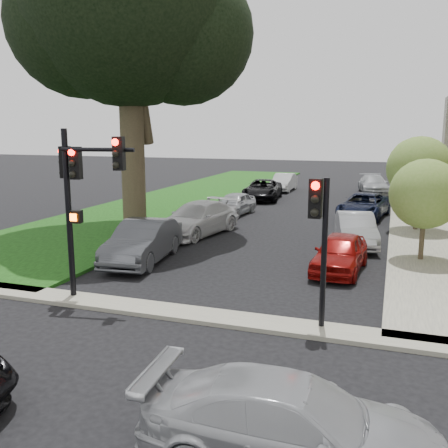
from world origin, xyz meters
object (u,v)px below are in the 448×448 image
(car_parked_8, at_px, (263,190))
(car_parked_1, at_px, (356,230))
(traffic_signal_secondary, at_px, (320,225))
(car_parked_2, at_px, (364,206))
(small_tree_a, at_px, (425,194))
(traffic_signal_main, at_px, (79,184))
(car_parked_4, at_px, (373,184))
(small_tree_b, at_px, (419,169))
(small_tree_c, at_px, (413,160))
(car_cross_far, at_px, (292,425))
(car_parked_6, at_px, (197,219))
(car_parked_5, at_px, (143,242))
(car_parked_9, at_px, (284,182))
(car_parked_0, at_px, (340,253))
(car_parked_7, at_px, (234,204))

(car_parked_8, bearing_deg, car_parked_1, -65.85)
(traffic_signal_secondary, distance_m, car_parked_2, 17.11)
(small_tree_a, xyz_separation_m, traffic_signal_main, (-9.61, -7.78, 0.85))
(car_parked_2, xyz_separation_m, car_parked_4, (0.04, 11.51, 0.02))
(small_tree_b, xyz_separation_m, traffic_signal_main, (-9.61, -13.85, 0.36))
(small_tree_c, xyz_separation_m, car_parked_4, (-2.64, 5.03, -2.21))
(car_parked_8, bearing_deg, traffic_signal_secondary, -78.56)
(small_tree_a, relative_size, car_parked_8, 0.76)
(small_tree_b, distance_m, car_parked_4, 15.05)
(car_parked_1, xyz_separation_m, car_parked_8, (-7.37, 12.49, 0.01))
(car_parked_2, height_order, car_parked_8, car_parked_8)
(traffic_signal_secondary, bearing_deg, car_cross_far, -85.31)
(traffic_signal_main, height_order, car_parked_1, traffic_signal_main)
(car_parked_6, bearing_deg, car_parked_5, -79.39)
(car_parked_5, bearing_deg, car_parked_9, 82.37)
(traffic_signal_secondary, xyz_separation_m, car_cross_far, (0.44, -5.32, -2.01))
(car_parked_8, bearing_deg, car_parked_0, -73.27)
(car_parked_7, bearing_deg, car_parked_6, -84.33)
(car_parked_4, bearing_deg, car_parked_5, -116.89)
(small_tree_c, relative_size, car_parked_9, 1.04)
(car_parked_2, relative_size, car_parked_5, 1.04)
(small_tree_b, xyz_separation_m, small_tree_c, (0.00, 9.59, -0.17))
(car_parked_0, distance_m, car_parked_9, 23.30)
(small_tree_b, distance_m, car_parked_0, 9.16)
(car_cross_far, relative_size, car_parked_2, 0.93)
(car_parked_6, height_order, car_parked_9, car_parked_6)
(small_tree_c, bearing_deg, car_parked_8, -173.09)
(traffic_signal_main, relative_size, car_parked_9, 1.18)
(car_parked_8, height_order, car_parked_9, car_parked_8)
(car_parked_6, bearing_deg, car_parked_7, 101.79)
(small_tree_a, bearing_deg, car_parked_6, 169.17)
(small_tree_b, xyz_separation_m, car_cross_far, (-2.34, -19.21, -2.42))
(small_tree_a, xyz_separation_m, small_tree_c, (-0.00, 15.66, 0.32))
(car_parked_5, distance_m, car_parked_9, 23.37)
(car_parked_1, distance_m, car_parked_9, 19.33)
(car_parked_2, relative_size, car_parked_6, 0.94)
(traffic_signal_secondary, relative_size, car_parked_0, 0.97)
(small_tree_b, distance_m, car_cross_far, 19.51)
(car_cross_far, bearing_deg, car_parked_9, 9.60)
(car_parked_0, xyz_separation_m, car_parked_6, (-7.12, 4.21, 0.10))
(car_parked_4, height_order, car_parked_9, car_parked_4)
(car_parked_1, distance_m, car_parked_6, 7.33)
(car_parked_5, bearing_deg, small_tree_a, 12.11)
(car_parked_6, bearing_deg, car_parked_0, -18.93)
(small_tree_b, bearing_deg, car_parked_9, 124.64)
(small_tree_a, height_order, car_cross_far, small_tree_a)
(car_cross_far, bearing_deg, car_parked_6, 23.93)
(car_parked_1, distance_m, car_parked_4, 18.73)
(car_parked_7, bearing_deg, car_parked_2, 16.78)
(small_tree_b, height_order, traffic_signal_secondary, small_tree_b)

